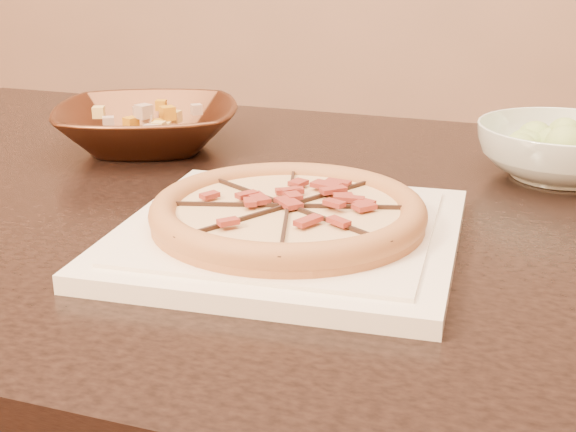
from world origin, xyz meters
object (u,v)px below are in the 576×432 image
at_px(bronze_bowl, 147,127).
at_px(salad_bowl, 562,151).
at_px(pizza, 288,212).
at_px(dining_table, 254,270).
at_px(plate, 288,234).

height_order(bronze_bowl, salad_bowl, salad_bowl).
relative_size(pizza, salad_bowl, 1.28).
height_order(dining_table, pizza, pizza).
bearing_deg(dining_table, salad_bowl, 24.18).
distance_m(dining_table, bronze_bowl, 0.29).
relative_size(dining_table, salad_bowl, 7.12).
height_order(dining_table, plate, plate).
distance_m(plate, bronze_bowl, 0.42).
relative_size(bronze_bowl, salad_bowl, 1.20).
xyz_separation_m(dining_table, plate, (0.08, -0.14, 0.11)).
relative_size(dining_table, bronze_bowl, 5.94).
distance_m(plate, pizza, 0.02).
bearing_deg(dining_table, bronze_bowl, 140.50).
bearing_deg(salad_bowl, plate, -132.49).
bearing_deg(bronze_bowl, pizza, -48.01).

